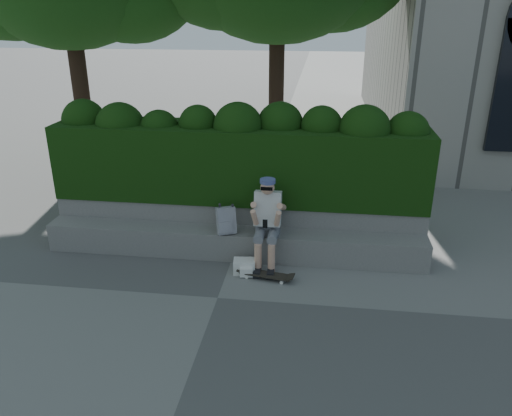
# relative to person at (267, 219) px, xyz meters

# --- Properties ---
(ground) EXTENTS (80.00, 80.00, 0.00)m
(ground) POSITION_rel_person_xyz_m (-0.56, -1.07, -0.75)
(ground) COLOR slate
(ground) RESTS_ON ground
(bench_ledge) EXTENTS (6.00, 0.45, 0.45)m
(bench_ledge) POSITION_rel_person_xyz_m (-0.56, 0.18, -0.53)
(bench_ledge) COLOR gray
(bench_ledge) RESTS_ON ground
(planter_wall) EXTENTS (6.00, 0.50, 0.75)m
(planter_wall) POSITION_rel_person_xyz_m (-0.56, 0.66, -0.38)
(planter_wall) COLOR gray
(planter_wall) RESTS_ON ground
(hedge) EXTENTS (6.00, 1.00, 1.20)m
(hedge) POSITION_rel_person_xyz_m (-0.56, 0.88, 0.60)
(hedge) COLOR black
(hedge) RESTS_ON planter_wall
(person) EXTENTS (0.40, 0.76, 1.38)m
(person) POSITION_rel_person_xyz_m (0.00, 0.00, 0.00)
(person) COLOR slate
(person) RESTS_ON ground
(skateboard) EXTENTS (0.77, 0.31, 0.08)m
(skateboard) POSITION_rel_person_xyz_m (0.03, -0.46, -0.69)
(skateboard) COLOR black
(skateboard) RESTS_ON ground
(backpack_plaid) EXTENTS (0.32, 0.26, 0.42)m
(backpack_plaid) POSITION_rel_person_xyz_m (-0.64, 0.08, -0.09)
(backpack_plaid) COLOR #B6B5BB
(backpack_plaid) RESTS_ON bench_ledge
(backpack_ground) EXTENTS (0.35, 0.26, 0.21)m
(backpack_ground) POSITION_rel_person_xyz_m (-0.30, -0.32, -0.65)
(backpack_ground) COLOR white
(backpack_ground) RESTS_ON ground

